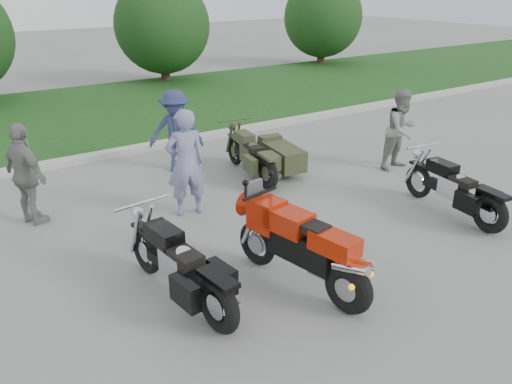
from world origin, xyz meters
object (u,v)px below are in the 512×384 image
cruiser_sidecar (270,156)px  person_stripe (186,163)px  sportbike_red (303,245)px  cruiser_left (183,270)px  cruiser_right (457,192)px  person_grey (401,130)px  person_back (26,175)px  person_denim (176,131)px

cruiser_sidecar → person_stripe: size_ratio=1.19×
sportbike_red → cruiser_left: size_ratio=0.95×
sportbike_red → cruiser_right: size_ratio=1.00×
person_stripe → person_grey: bearing=-175.0°
cruiser_right → person_stripe: 4.66m
cruiser_right → cruiser_left: bearing=-176.4°
person_stripe → cruiser_sidecar: bearing=-151.2°
sportbike_red → person_back: person_back is taller
person_stripe → sportbike_red: bearing=104.6°
sportbike_red → person_back: 4.76m
person_grey → person_back: (-7.17, 1.57, 0.01)m
cruiser_sidecar → person_back: bearing=-176.3°
sportbike_red → person_grey: person_grey is taller
cruiser_left → cruiser_sidecar: size_ratio=1.05×
cruiser_right → cruiser_sidecar: size_ratio=1.00×
sportbike_red → cruiser_right: 3.61m
cruiser_right → person_back: (-6.14, 3.76, 0.42)m
cruiser_left → cruiser_right: (5.03, -0.31, -0.02)m
person_stripe → cruiser_left: bearing=72.7°
cruiser_right → cruiser_sidecar: cruiser_right is taller
cruiser_right → person_stripe: size_ratio=1.20×
cruiser_right → person_grey: (1.03, 2.19, 0.42)m
person_stripe → person_denim: person_stripe is taller
person_denim → cruiser_right: bearing=-28.4°
cruiser_right → person_grey: 2.46m
sportbike_red → cruiser_left: (-1.44, 0.57, -0.17)m
cruiser_right → person_back: person_back is taller
person_grey → person_denim: person_denim is taller
person_back → person_grey: bearing=-123.2°
person_stripe → person_back: person_stripe is taller
cruiser_left → person_back: (-1.11, 3.45, 0.40)m
cruiser_left → person_back: bearing=101.1°
cruiser_left → cruiser_sidecar: (3.50, 3.09, -0.06)m
cruiser_right → person_denim: person_denim is taller
person_grey → person_back: person_back is taller
cruiser_left → person_denim: (2.01, 4.39, 0.41)m
sportbike_red → cruiser_sidecar: sportbike_red is taller
cruiser_sidecar → person_grey: size_ratio=1.30×
cruiser_right → person_denim: bearing=129.9°
person_grey → person_stripe: bearing=171.0°
cruiser_left → cruiser_right: size_ratio=1.05×
cruiser_left → person_denim: person_denim is taller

